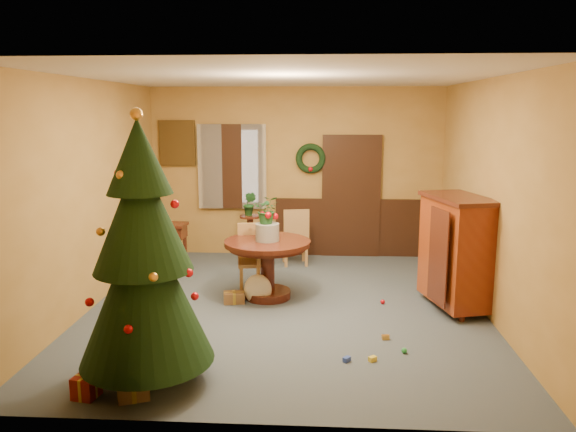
# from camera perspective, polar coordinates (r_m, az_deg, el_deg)

# --- Properties ---
(room_envelope) EXTENTS (5.50, 5.50, 5.50)m
(room_envelope) POSITION_cam_1_polar(r_m,az_deg,el_deg) (9.69, 2.03, 2.44)
(room_envelope) COLOR #343E4B
(room_envelope) RESTS_ON ground
(dining_table) EXTENTS (1.16, 1.16, 0.80)m
(dining_table) POSITION_cam_1_polar(r_m,az_deg,el_deg) (7.55, -2.09, -4.28)
(dining_table) COLOR black
(dining_table) RESTS_ON floor
(urn) EXTENTS (0.32, 0.32, 0.23)m
(urn) POSITION_cam_1_polar(r_m,az_deg,el_deg) (7.47, -2.11, -1.65)
(urn) COLOR slate
(urn) RESTS_ON dining_table
(centerpiece_plant) EXTENTS (0.34, 0.29, 0.38)m
(centerpiece_plant) POSITION_cam_1_polar(r_m,az_deg,el_deg) (7.41, -2.13, 0.65)
(centerpiece_plant) COLOR #1E4C23
(centerpiece_plant) RESTS_ON urn
(chair_near) EXTENTS (0.48, 0.48, 0.96)m
(chair_near) POSITION_cam_1_polar(r_m,az_deg,el_deg) (7.81, -3.56, -4.09)
(chair_near) COLOR olive
(chair_near) RESTS_ON floor
(chair_far) EXTENTS (0.47, 0.47, 0.95)m
(chair_far) POSITION_cam_1_polar(r_m,az_deg,el_deg) (9.13, 0.77, -1.95)
(chair_far) COLOR olive
(chair_far) RESTS_ON floor
(guitar) EXTENTS (0.45, 0.61, 0.84)m
(guitar) POSITION_cam_1_polar(r_m,az_deg,el_deg) (7.42, -3.09, -5.58)
(guitar) COLOR beige
(guitar) RESTS_ON floor
(plant_stand) EXTENTS (0.33, 0.33, 0.86)m
(plant_stand) POSITION_cam_1_polar(r_m,az_deg,el_deg) (9.01, -3.86, -1.98)
(plant_stand) COLOR black
(plant_stand) RESTS_ON floor
(stand_plant) EXTENTS (0.26, 0.24, 0.39)m
(stand_plant) POSITION_cam_1_polar(r_m,az_deg,el_deg) (8.92, -3.90, 1.26)
(stand_plant) COLOR #19471E
(stand_plant) RESTS_ON plant_stand
(christmas_tree) EXTENTS (1.23, 1.23, 2.53)m
(christmas_tree) POSITION_cam_1_polar(r_m,az_deg,el_deg) (5.22, -14.47, -4.15)
(christmas_tree) COLOR #382111
(christmas_tree) RESTS_ON floor
(writing_desk) EXTENTS (0.84, 0.45, 0.73)m
(writing_desk) POSITION_cam_1_polar(r_m,az_deg,el_deg) (9.23, -12.78, -1.82)
(writing_desk) COLOR black
(writing_desk) RESTS_ON floor
(sideboard) EXTENTS (0.86, 1.25, 1.46)m
(sideboard) POSITION_cam_1_polar(r_m,az_deg,el_deg) (7.41, 16.73, -3.24)
(sideboard) COLOR #531509
(sideboard) RESTS_ON floor
(gift_a) EXTENTS (0.32, 0.28, 0.15)m
(gift_a) POSITION_cam_1_polar(r_m,az_deg,el_deg) (5.36, -15.43, -16.75)
(gift_a) COLOR brown
(gift_a) RESTS_ON floor
(gift_b) EXTENTS (0.23, 0.23, 0.20)m
(gift_b) POSITION_cam_1_polar(r_m,az_deg,el_deg) (5.49, -19.82, -15.99)
(gift_b) COLOR maroon
(gift_b) RESTS_ON floor
(gift_c) EXTENTS (0.30, 0.23, 0.15)m
(gift_c) POSITION_cam_1_polar(r_m,az_deg,el_deg) (7.52, -5.50, -8.24)
(gift_c) COLOR brown
(gift_c) RESTS_ON floor
(gift_d) EXTENTS (0.37, 0.26, 0.12)m
(gift_d) POSITION_cam_1_polar(r_m,az_deg,el_deg) (6.00, -12.20, -13.65)
(gift_d) COLOR maroon
(gift_d) RESTS_ON floor
(toy_a) EXTENTS (0.09, 0.09, 0.05)m
(toy_a) POSITION_cam_1_polar(r_m,az_deg,el_deg) (5.90, 5.99, -14.28)
(toy_a) COLOR #2741AC
(toy_a) RESTS_ON floor
(toy_b) EXTENTS (0.06, 0.06, 0.06)m
(toy_b) POSITION_cam_1_polar(r_m,az_deg,el_deg) (6.16, 11.73, -13.24)
(toy_b) COLOR green
(toy_b) RESTS_ON floor
(toy_c) EXTENTS (0.09, 0.09, 0.05)m
(toy_c) POSITION_cam_1_polar(r_m,az_deg,el_deg) (5.94, 8.58, -14.16)
(toy_c) COLOR yellow
(toy_c) RESTS_ON floor
(toy_d) EXTENTS (0.06, 0.06, 0.06)m
(toy_d) POSITION_cam_1_polar(r_m,az_deg,el_deg) (7.56, 9.60, -8.59)
(toy_d) COLOR red
(toy_d) RESTS_ON floor
(toy_e) EXTENTS (0.09, 0.06, 0.05)m
(toy_e) POSITION_cam_1_polar(r_m,az_deg,el_deg) (6.47, 9.87, -12.04)
(toy_e) COLOR gold
(toy_e) RESTS_ON floor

